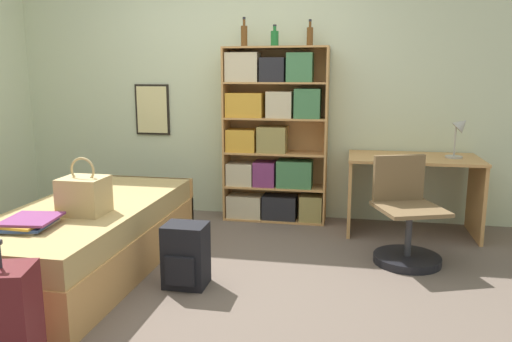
# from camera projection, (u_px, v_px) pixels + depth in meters

# --- Properties ---
(ground_plane) EXTENTS (14.00, 14.00, 0.00)m
(ground_plane) POSITION_uv_depth(u_px,v_px,m) (186.00, 276.00, 3.58)
(ground_plane) COLOR #66564C
(wall_back) EXTENTS (10.00, 0.09, 2.60)m
(wall_back) POSITION_uv_depth(u_px,v_px,m) (238.00, 87.00, 5.01)
(wall_back) COLOR beige
(wall_back) RESTS_ON ground_plane
(bed) EXTENTS (0.92, 2.09, 0.49)m
(bed) POSITION_uv_depth(u_px,v_px,m) (90.00, 237.00, 3.69)
(bed) COLOR tan
(bed) RESTS_ON ground_plane
(handbag) EXTENTS (0.29, 0.26, 0.39)m
(handbag) POSITION_uv_depth(u_px,v_px,m) (84.00, 195.00, 3.38)
(handbag) COLOR tan
(handbag) RESTS_ON bed
(book_stack_on_bed) EXTENTS (0.33, 0.37, 0.06)m
(book_stack_on_bed) POSITION_uv_depth(u_px,v_px,m) (31.00, 222.00, 3.09)
(book_stack_on_bed) COLOR beige
(book_stack_on_bed) RESTS_ON bed
(bookcase) EXTENTS (1.00, 0.29, 1.68)m
(bookcase) POSITION_uv_depth(u_px,v_px,m) (272.00, 138.00, 4.84)
(bookcase) COLOR tan
(bookcase) RESTS_ON ground_plane
(bottle_green) EXTENTS (0.06, 0.06, 0.27)m
(bottle_green) POSITION_uv_depth(u_px,v_px,m) (244.00, 35.00, 4.68)
(bottle_green) COLOR brown
(bottle_green) RESTS_ON bookcase
(bottle_brown) EXTENTS (0.07, 0.07, 0.20)m
(bottle_brown) POSITION_uv_depth(u_px,v_px,m) (275.00, 38.00, 4.62)
(bottle_brown) COLOR #1E6B2D
(bottle_brown) RESTS_ON bookcase
(bottle_clear) EXTENTS (0.06, 0.06, 0.24)m
(bottle_clear) POSITION_uv_depth(u_px,v_px,m) (310.00, 36.00, 4.63)
(bottle_clear) COLOR brown
(bottle_clear) RESTS_ON bookcase
(desk) EXTENTS (1.14, 0.65, 0.70)m
(desk) POSITION_uv_depth(u_px,v_px,m) (412.00, 180.00, 4.49)
(desk) COLOR tan
(desk) RESTS_ON ground_plane
(desk_lamp) EXTENTS (0.20, 0.15, 0.38)m
(desk_lamp) POSITION_uv_depth(u_px,v_px,m) (460.00, 130.00, 4.34)
(desk_lamp) COLOR #ADA89E
(desk_lamp) RESTS_ON desk
(desk_chair) EXTENTS (0.59, 0.59, 0.81)m
(desk_chair) POSITION_uv_depth(u_px,v_px,m) (406.00, 230.00, 3.83)
(desk_chair) COLOR black
(desk_chair) RESTS_ON ground_plane
(backpack) EXTENTS (0.29, 0.26, 0.44)m
(backpack) POSITION_uv_depth(u_px,v_px,m) (186.00, 256.00, 3.39)
(backpack) COLOR black
(backpack) RESTS_ON ground_plane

